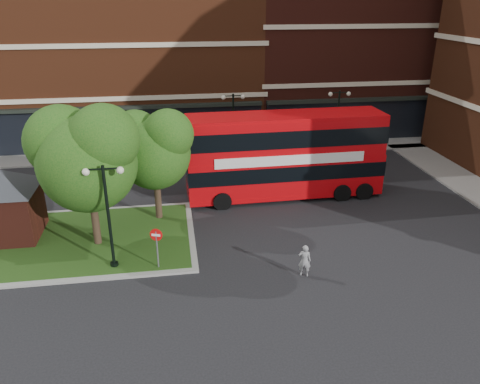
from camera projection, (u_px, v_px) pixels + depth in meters
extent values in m
plane|color=black|center=(234.00, 261.00, 22.03)|extent=(120.00, 120.00, 0.00)
cube|color=slate|center=(205.00, 152.00, 37.02)|extent=(44.00, 3.00, 0.12)
cube|color=#622D17|center=(102.00, 52.00, 40.03)|extent=(26.00, 12.00, 14.00)
cube|color=#471911|center=(349.00, 37.00, 42.69)|extent=(18.00, 12.00, 16.00)
cube|color=gray|center=(69.00, 242.00, 23.63)|extent=(12.60, 7.60, 0.12)
cube|color=#19380F|center=(69.00, 241.00, 23.62)|extent=(12.00, 7.00, 0.15)
cube|color=#471911|center=(7.00, 213.00, 23.60)|extent=(3.00, 3.00, 2.50)
cone|color=#23262B|center=(0.00, 180.00, 22.90)|extent=(6.51, 6.51, 1.10)
cylinder|color=#2D2116|center=(94.00, 210.00, 22.64)|extent=(0.36, 0.36, 3.92)
sphere|color=#164A12|center=(88.00, 163.00, 21.71)|extent=(4.60, 4.60, 4.60)
sphere|color=#164A12|center=(62.00, 141.00, 21.82)|extent=(3.45, 3.45, 3.45)
sphere|color=#164A12|center=(104.00, 139.00, 20.93)|extent=(3.22, 3.22, 3.22)
cylinder|color=#2D2116|center=(157.00, 191.00, 25.42)|extent=(0.36, 0.36, 3.47)
sphere|color=#164A12|center=(155.00, 154.00, 24.59)|extent=(3.80, 3.80, 3.80)
sphere|color=#164A12|center=(136.00, 137.00, 24.67)|extent=(2.85, 2.85, 2.85)
sphere|color=#164A12|center=(168.00, 135.00, 23.92)|extent=(2.66, 2.66, 2.66)
cylinder|color=black|center=(109.00, 219.00, 20.47)|extent=(0.14, 0.14, 5.00)
cylinder|color=black|center=(115.00, 265.00, 21.39)|extent=(0.36, 0.36, 0.30)
cube|color=black|center=(103.00, 169.00, 19.56)|extent=(1.40, 0.06, 0.06)
sphere|color=#F2EACC|center=(86.00, 172.00, 19.50)|extent=(0.32, 0.32, 0.32)
sphere|color=#F2EACC|center=(120.00, 170.00, 19.69)|extent=(0.32, 0.32, 0.32)
cylinder|color=black|center=(233.00, 128.00, 34.53)|extent=(0.14, 0.14, 5.00)
cylinder|color=black|center=(234.00, 158.00, 35.45)|extent=(0.36, 0.36, 0.30)
cube|color=black|center=(233.00, 96.00, 33.61)|extent=(1.40, 0.06, 0.06)
sphere|color=#F2EACC|center=(224.00, 98.00, 33.55)|extent=(0.32, 0.32, 0.32)
sphere|color=#F2EACC|center=(243.00, 97.00, 33.75)|extent=(0.32, 0.32, 0.32)
cylinder|color=black|center=(337.00, 123.00, 35.64)|extent=(0.14, 0.14, 5.00)
cylinder|color=black|center=(335.00, 153.00, 36.56)|extent=(0.36, 0.36, 0.30)
cube|color=black|center=(340.00, 93.00, 34.72)|extent=(1.40, 0.06, 0.06)
sphere|color=#F2EACC|center=(331.00, 94.00, 34.66)|extent=(0.32, 0.32, 0.32)
sphere|color=#F2EACC|center=(349.00, 94.00, 34.86)|extent=(0.32, 0.32, 0.32)
cube|color=#BB070C|center=(284.00, 171.00, 28.58)|extent=(11.87, 2.93, 2.26)
cube|color=#BB070C|center=(286.00, 136.00, 27.69)|extent=(11.75, 2.90, 2.26)
cube|color=black|center=(286.00, 134.00, 27.65)|extent=(11.87, 2.93, 1.02)
cube|color=silver|center=(291.00, 160.00, 26.87)|extent=(8.86, 0.23, 0.59)
imported|color=gray|center=(305.00, 260.00, 20.61)|extent=(0.65, 0.53, 1.53)
imported|color=#ACAEB3|center=(124.00, 157.00, 34.13)|extent=(3.95, 1.86, 1.30)
imported|color=white|center=(297.00, 147.00, 35.89)|extent=(4.77, 1.76, 1.56)
cylinder|color=slate|center=(157.00, 251.00, 20.95)|extent=(0.07, 0.07, 1.97)
cylinder|color=red|center=(156.00, 235.00, 20.64)|extent=(0.56, 0.23, 0.57)
cube|color=white|center=(156.00, 235.00, 20.64)|extent=(0.39, 0.16, 0.11)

